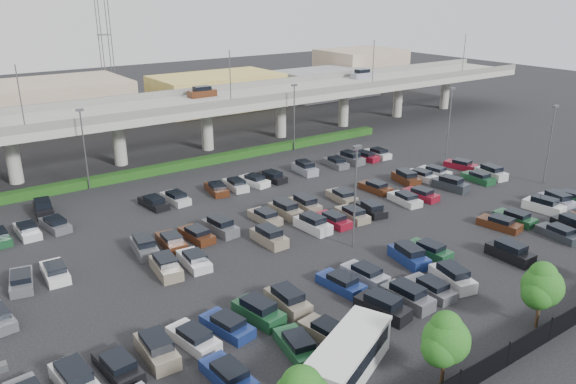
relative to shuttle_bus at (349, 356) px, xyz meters
The scene contains 10 objects.
ground 26.10m from the shuttle_bus, 59.47° to the left, with size 280.00×280.00×0.00m, color black.
overpass 56.28m from the shuttle_bus, 76.51° to the left, with size 150.00×13.00×15.80m.
hedge 49.27m from the shuttle_bus, 74.41° to the left, with size 66.00×1.60×1.10m, color #153910.
fence 14.32m from the shuttle_bus, 22.84° to the right, with size 70.00×0.10×2.00m.
tree_row 14.67m from the shuttle_bus, 16.31° to the right, with size 65.07×3.66×5.94m.
shuttle_bus is the anchor object (origin of this frame).
parked_cars 22.62m from the shuttle_bus, 55.72° to the left, with size 63.01×41.64×1.67m.
light_poles 26.53m from the shuttle_bus, 69.56° to the left, with size 66.90×48.38×10.30m.
distant_buildings 88.10m from the shuttle_bus, 73.09° to the left, with size 138.00×24.00×9.00m.
comm_tower 98.99m from the shuttle_bus, 79.87° to the left, with size 2.40×2.40×30.00m.
Camera 1 is at (-34.14, -45.15, 23.93)m, focal length 35.00 mm.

